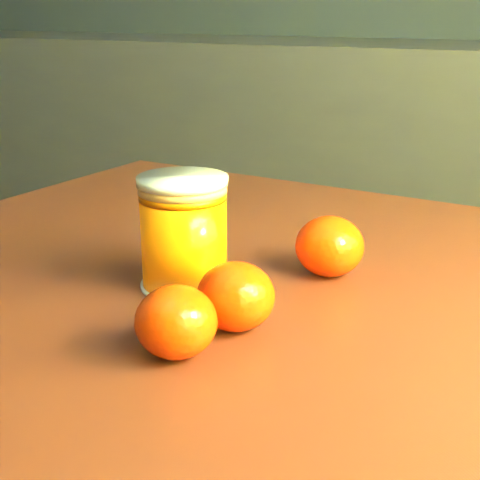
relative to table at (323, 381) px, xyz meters
The scene contains 6 objects.
kitchen_counter 1.62m from the table, 126.19° to the left, with size 3.15×0.60×0.90m, color #454448.
table is the anchor object (origin of this frame).
juice_glass 0.19m from the table, 153.14° to the right, with size 0.08×0.08×0.10m.
orange_front 0.17m from the table, 105.65° to the right, with size 0.06×0.06×0.05m, color #F43704.
orange_back 0.13m from the table, 111.70° to the left, with size 0.06×0.06×0.06m, color #F43704.
orange_extra 0.21m from the table, 104.79° to the right, with size 0.06×0.06×0.05m, color #F43704.
Camera 1 is at (1.17, -0.37, 0.98)m, focal length 50.00 mm.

